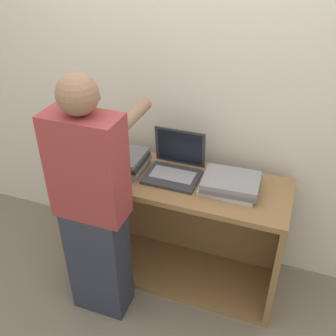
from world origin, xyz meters
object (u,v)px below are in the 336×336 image
object	(u,v)px
laptop_stack_right	(230,184)
laptop_stack_left	(119,160)
laptop_open	(175,167)
person	(93,208)

from	to	relation	value
laptop_stack_right	laptop_stack_left	bearing A→B (deg)	-179.68
laptop_open	laptop_stack_right	xyz separation A→B (m)	(0.36, -0.04, -0.01)
laptop_open	laptop_stack_right	size ratio (longest dim) A/B	0.95
laptop_stack_left	laptop_stack_right	distance (m)	0.71
laptop_open	laptop_stack_left	bearing A→B (deg)	-172.73
laptop_stack_left	laptop_stack_right	xyz separation A→B (m)	(0.71, 0.00, -0.01)
person	laptop_open	bearing A→B (deg)	54.44
laptop_stack_left	laptop_stack_right	bearing A→B (deg)	0.32
laptop_stack_left	laptop_stack_right	world-z (taller)	laptop_stack_left
laptop_open	laptop_stack_right	bearing A→B (deg)	-6.60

